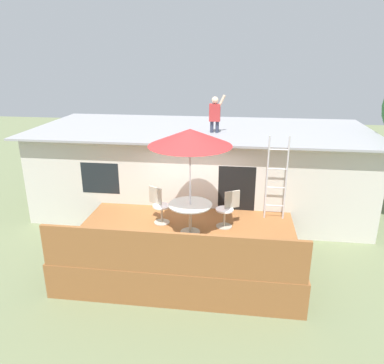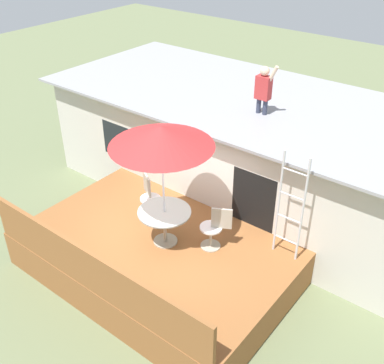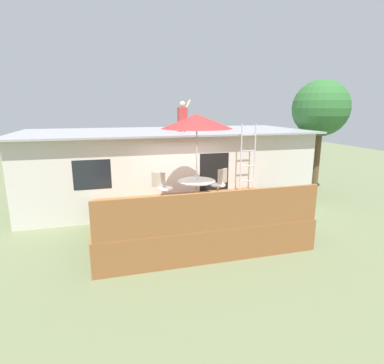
# 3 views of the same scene
# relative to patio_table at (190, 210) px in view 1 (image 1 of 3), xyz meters

# --- Properties ---
(ground_plane) EXTENTS (40.00, 40.00, 0.00)m
(ground_plane) POSITION_rel_patio_table_xyz_m (-0.13, -0.06, -1.39)
(ground_plane) COLOR #66704C
(house) EXTENTS (10.50, 4.50, 2.67)m
(house) POSITION_rel_patio_table_xyz_m (-0.13, 3.54, -0.04)
(house) COLOR beige
(house) RESTS_ON ground
(deck) EXTENTS (5.35, 3.58, 0.80)m
(deck) POSITION_rel_patio_table_xyz_m (-0.13, -0.06, -0.99)
(deck) COLOR brown
(deck) RESTS_ON ground
(deck_railing) EXTENTS (5.25, 0.08, 0.90)m
(deck_railing) POSITION_rel_patio_table_xyz_m (-0.13, -1.80, -0.14)
(deck_railing) COLOR brown
(deck_railing) RESTS_ON deck
(patio_table) EXTENTS (1.04, 1.04, 0.74)m
(patio_table) POSITION_rel_patio_table_xyz_m (0.00, 0.00, 0.00)
(patio_table) COLOR #A59E8C
(patio_table) RESTS_ON deck
(patio_umbrella) EXTENTS (1.90, 1.90, 2.54)m
(patio_umbrella) POSITION_rel_patio_table_xyz_m (0.00, -0.00, 1.76)
(patio_umbrella) COLOR silver
(patio_umbrella) RESTS_ON deck
(step_ladder) EXTENTS (0.52, 0.04, 2.20)m
(step_ladder) POSITION_rel_patio_table_xyz_m (2.06, 1.13, 0.51)
(step_ladder) COLOR silver
(step_ladder) RESTS_ON deck
(person_figure) EXTENTS (0.47, 0.20, 1.11)m
(person_figure) POSITION_rel_patio_table_xyz_m (0.34, 2.90, 1.89)
(person_figure) COLOR #33384C
(person_figure) RESTS_ON house
(patio_chair_left) EXTENTS (0.58, 0.44, 0.92)m
(patio_chair_left) POSITION_rel_patio_table_xyz_m (-0.86, 0.49, -0.13)
(patio_chair_left) COLOR #A59E8C
(patio_chair_left) RESTS_ON deck
(patio_chair_right) EXTENTS (0.58, 0.44, 0.92)m
(patio_chair_right) POSITION_rel_patio_table_xyz_m (0.86, 0.48, -0.13)
(patio_chair_right) COLOR #A59E8C
(patio_chair_right) RESTS_ON deck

